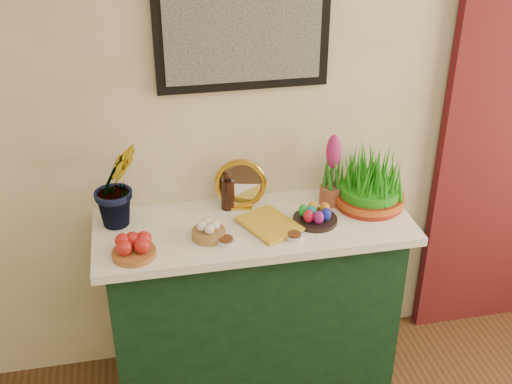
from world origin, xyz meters
TOP-DOWN VIEW (x-y plane):
  - sideboard at (-0.15, 2.00)m, footprint 1.30×0.45m
  - tablecloth at (-0.15, 2.00)m, footprint 1.40×0.55m
  - hyacinth_green at (-0.73, 2.12)m, footprint 0.32×0.30m
  - apple_bowl at (-0.68, 1.85)m, footprint 0.19×0.19m
  - garlic_basket at (-0.37, 1.92)m, footprint 0.19×0.19m
  - vinegar_cruet at (-0.25, 2.15)m, footprint 0.06×0.06m
  - mirror at (-0.18, 2.15)m, footprint 0.24×0.09m
  - book at (-0.19, 1.91)m, footprint 0.27×0.31m
  - spice_dish_left at (-0.30, 1.86)m, footprint 0.07×0.07m
  - spice_dish_right at (-0.01, 1.84)m, footprint 0.07×0.07m
  - egg_plate at (0.11, 1.95)m, footprint 0.23×0.23m
  - hyacinth_pink at (0.23, 2.10)m, footprint 0.11×0.11m
  - wheatgrass_sabzeh at (0.40, 2.05)m, footprint 0.32×0.32m

SIDE VIEW (x-z plane):
  - sideboard at x=-0.15m, z-range 0.00..0.85m
  - tablecloth at x=-0.15m, z-range 0.85..0.89m
  - spice_dish_right at x=-0.01m, z-range 0.89..0.92m
  - spice_dish_left at x=-0.30m, z-range 0.89..0.92m
  - book at x=-0.19m, z-range 0.89..0.93m
  - egg_plate at x=0.11m, z-range 0.88..0.96m
  - garlic_basket at x=-0.37m, z-range 0.88..0.96m
  - apple_bowl at x=-0.68m, z-range 0.88..0.97m
  - vinegar_cruet at x=-0.25m, z-range 0.88..1.06m
  - mirror at x=-0.18m, z-range 0.89..1.12m
  - wheatgrass_sabzeh at x=0.40m, z-range 0.87..1.14m
  - hyacinth_pink at x=0.23m, z-range 0.87..1.22m
  - hyacinth_green at x=-0.73m, z-range 0.89..1.39m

